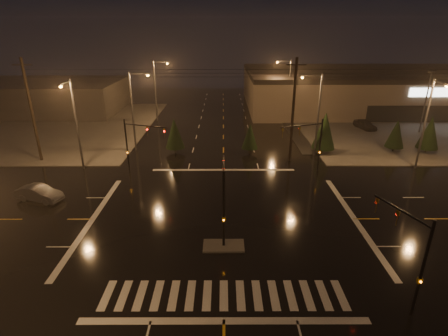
{
  "coord_description": "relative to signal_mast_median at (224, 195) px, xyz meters",
  "views": [
    {
      "loc": [
        -0.03,
        -25.6,
        14.83
      ],
      "look_at": [
        0.04,
        4.06,
        3.0
      ],
      "focal_mm": 28.0,
      "sensor_mm": 36.0,
      "label": 1
    }
  ],
  "objects": [
    {
      "name": "sidewalk_ne",
      "position": [
        30.0,
        33.07,
        -3.69
      ],
      "size": [
        36.0,
        36.0,
        0.12
      ],
      "primitive_type": "cube",
      "color": "#44423D",
      "rests_on": "ground"
    },
    {
      "name": "retail_building",
      "position": [
        35.0,
        49.06,
        0.09
      ],
      "size": [
        60.2,
        28.3,
        7.2
      ],
      "color": "#6C5D4D",
      "rests_on": "ground"
    },
    {
      "name": "car_crossing",
      "position": [
        -17.04,
        6.59,
        -3.03
      ],
      "size": [
        4.61,
        2.75,
        1.43
      ],
      "primitive_type": "imported",
      "rotation": [
        0.0,
        0.0,
        1.27
      ],
      "color": "#515458",
      "rests_on": "ground"
    },
    {
      "name": "signal_mast_se",
      "position": [
        10.23,
        -6.68,
        -0.04
      ],
      "size": [
        1.55,
        3.87,
        6.0
      ],
      "color": "black",
      "rests_on": "ground"
    },
    {
      "name": "signal_mast_nw",
      "position": [
        -9.5,
        13.21,
        0.04
      ],
      "size": [
        4.84,
        1.86,
        6.0
      ],
      "color": "black",
      "rests_on": "ground"
    },
    {
      "name": "streetlight_4",
      "position": [
        11.18,
        39.07,
        2.05
      ],
      "size": [
        2.77,
        0.32,
        10.0
      ],
      "color": "#38383A",
      "rests_on": "ground"
    },
    {
      "name": "conifer_0",
      "position": [
        12.7,
        19.84,
        -0.76
      ],
      "size": [
        2.94,
        2.94,
        5.29
      ],
      "color": "black",
      "rests_on": "ground"
    },
    {
      "name": "conifer_2",
      "position": [
        25.99,
        19.84,
        -1.0
      ],
      "size": [
        2.63,
        2.63,
        4.81
      ],
      "color": "black",
      "rests_on": "ground"
    },
    {
      "name": "utility_pole_1",
      "position": [
        8.0,
        17.07,
        2.38
      ],
      "size": [
        2.2,
        0.32,
        12.0
      ],
      "color": "black",
      "rests_on": "ground"
    },
    {
      "name": "streetlight_2",
      "position": [
        -11.18,
        37.07,
        2.05
      ],
      "size": [
        2.77,
        0.32,
        10.0
      ],
      "color": "#38383A",
      "rests_on": "ground"
    },
    {
      "name": "commercial_block",
      "position": [
        -35.0,
        45.07,
        -0.95
      ],
      "size": [
        30.0,
        18.0,
        5.6
      ],
      "primitive_type": "cube",
      "color": "#3A3633",
      "rests_on": "ground"
    },
    {
      "name": "ground",
      "position": [
        -0.0,
        3.07,
        -3.75
      ],
      "size": [
        140.0,
        140.0,
        0.0
      ],
      "primitive_type": "plane",
      "color": "black",
      "rests_on": "ground"
    },
    {
      "name": "median_island",
      "position": [
        -0.0,
        -0.93,
        -3.68
      ],
      "size": [
        3.0,
        1.6,
        0.15
      ],
      "primitive_type": "cube",
      "color": "#44423D",
      "rests_on": "ground"
    },
    {
      "name": "streetlight_5",
      "position": [
        -16.0,
        14.26,
        2.05
      ],
      "size": [
        0.32,
        2.77,
        10.0
      ],
      "color": "#38383A",
      "rests_on": "ground"
    },
    {
      "name": "conifer_3",
      "position": [
        -6.17,
        20.0,
        -1.14
      ],
      "size": [
        2.45,
        2.45,
        4.53
      ],
      "color": "black",
      "rests_on": "ground"
    },
    {
      "name": "stop_bar_near",
      "position": [
        -0.0,
        -7.93,
        -3.75
      ],
      "size": [
        16.0,
        0.5,
        0.01
      ],
      "primitive_type": "cube",
      "color": "beige",
      "rests_on": "ground"
    },
    {
      "name": "stop_bar_far",
      "position": [
        -0.0,
        14.07,
        -3.75
      ],
      "size": [
        16.0,
        0.5,
        0.01
      ],
      "primitive_type": "cube",
      "color": "beige",
      "rests_on": "ground"
    },
    {
      "name": "conifer_4",
      "position": [
        3.34,
        19.74,
        -1.45
      ],
      "size": [
        2.06,
        2.06,
        3.92
      ],
      "color": "black",
      "rests_on": "ground"
    },
    {
      "name": "sidewalk_nw",
      "position": [
        -30.0,
        33.07,
        -3.69
      ],
      "size": [
        36.0,
        36.0,
        0.12
      ],
      "primitive_type": "cube",
      "color": "#44423D",
      "rests_on": "ground"
    },
    {
      "name": "parking_lot",
      "position": [
        35.0,
        31.07,
        -3.71
      ],
      "size": [
        50.0,
        24.0,
        0.08
      ],
      "primitive_type": "cube",
      "color": "black",
      "rests_on": "ground"
    },
    {
      "name": "signal_mast_ne",
      "position": [
        9.5,
        13.21,
        0.04
      ],
      "size": [
        4.84,
        1.86,
        6.0
      ],
      "color": "black",
      "rests_on": "ground"
    },
    {
      "name": "streetlight_3",
      "position": [
        11.18,
        19.07,
        2.05
      ],
      "size": [
        2.77,
        0.32,
        10.0
      ],
      "color": "#38383A",
      "rests_on": "ground"
    },
    {
      "name": "streetlight_1",
      "position": [
        -11.18,
        21.07,
        2.05
      ],
      "size": [
        2.77,
        0.32,
        10.0
      ],
      "color": "#38383A",
      "rests_on": "ground"
    },
    {
      "name": "conifer_1",
      "position": [
        21.97,
        20.24,
        -1.25
      ],
      "size": [
        2.31,
        2.31,
        4.31
      ],
      "color": "black",
      "rests_on": "ground"
    },
    {
      "name": "crosswalk",
      "position": [
        -0.0,
        -5.93,
        -3.75
      ],
      "size": [
        15.0,
        2.6,
        0.01
      ],
      "primitive_type": "cube",
      "color": "beige",
      "rests_on": "ground"
    },
    {
      "name": "signal_mast_median",
      "position": [
        0.0,
        0.0,
        0.0
      ],
      "size": [
        0.25,
        4.59,
        6.0
      ],
      "color": "black",
      "rests_on": "ground"
    },
    {
      "name": "utility_pole_0",
      "position": [
        -22.0,
        17.07,
        2.38
      ],
      "size": [
        2.2,
        0.32,
        12.0
      ],
      "color": "black",
      "rests_on": "ground"
    },
    {
      "name": "streetlight_6",
      "position": [
        22.0,
        14.26,
        2.05
      ],
      "size": [
        0.32,
        2.77,
        10.0
      ],
      "color": "#38383A",
      "rests_on": "ground"
    },
    {
      "name": "car_parked",
      "position": [
        22.5,
        31.33,
        -2.99
      ],
      "size": [
        2.83,
        4.77,
        1.52
      ],
      "primitive_type": "imported",
      "rotation": [
        0.0,
        0.0,
        0.25
      ],
      "color": "black",
      "rests_on": "ground"
    }
  ]
}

